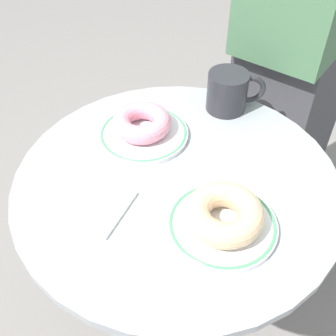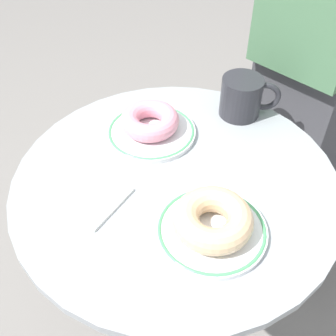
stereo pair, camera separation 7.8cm
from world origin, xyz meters
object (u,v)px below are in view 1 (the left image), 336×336
cafe_table (175,259)px  donut_pink_frosted (142,122)px  person_figure (305,40)px  plate_right (222,224)px  donut_glazed (224,214)px  coffee_mug (229,91)px  plate_left (144,134)px  paper_napkin (88,203)px

cafe_table → donut_pink_frosted: size_ratio=6.29×
person_figure → plate_right: bearing=-67.6°
cafe_table → donut_pink_frosted: 0.34m
donut_glazed → coffee_mug: 0.34m
donut_glazed → cafe_table: bearing=169.7°
person_figure → coffee_mug: bearing=-85.3°
plate_right → plate_left: bearing=167.8°
plate_left → donut_glazed: bearing=-12.2°
cafe_table → paper_napkin: bearing=-110.9°
cafe_table → donut_glazed: size_ratio=5.81×
cafe_table → plate_right: plate_right is taller
cafe_table → paper_napkin: 0.32m
plate_left → cafe_table: bearing=-14.1°
plate_right → paper_napkin: (-0.19, -0.13, -0.00)m
coffee_mug → person_figure: size_ratio=0.07×
plate_right → person_figure: (-0.24, 0.59, 0.03)m
donut_pink_frosted → donut_glazed: (0.27, -0.06, 0.00)m
plate_left → coffee_mug: coffee_mug is taller
plate_right → donut_pink_frosted: 0.28m
cafe_table → donut_glazed: donut_glazed is taller
donut_glazed → paper_napkin: (-0.19, -0.13, -0.03)m
plate_left → plate_right: same height
coffee_mug → paper_napkin: bearing=-86.9°
donut_glazed → paper_napkin: bearing=-145.4°
cafe_table → plate_left: (-0.13, 0.03, 0.28)m
paper_napkin → person_figure: (-0.05, 0.72, 0.03)m
plate_left → plate_right: (0.27, -0.06, -0.00)m
plate_left → paper_napkin: size_ratio=1.34×
plate_left → coffee_mug: size_ratio=1.65×
cafe_table → coffee_mug: bearing=109.2°
cafe_table → plate_right: 0.31m
paper_napkin → cafe_table: bearing=69.1°
donut_pink_frosted → paper_napkin: bearing=-67.4°
plate_right → paper_napkin: size_ratio=1.34×
person_figure → donut_glazed: bearing=-67.6°
plate_left → plate_right: bearing=-12.2°
plate_right → coffee_mug: coffee_mug is taller
plate_left → person_figure: (0.03, 0.53, 0.03)m
paper_napkin → donut_glazed: bearing=34.6°
plate_left → donut_pink_frosted: bearing=167.0°
coffee_mug → person_figure: person_figure is taller
paper_napkin → person_figure: size_ratio=0.08×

